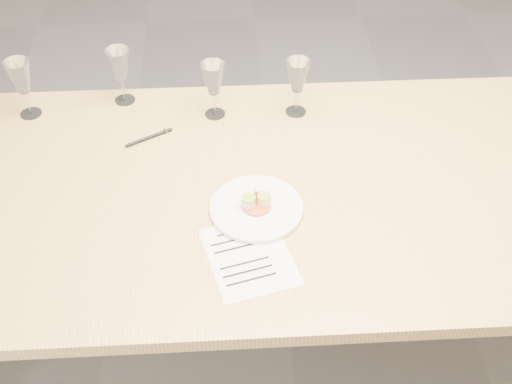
{
  "coord_description": "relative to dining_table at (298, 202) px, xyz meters",
  "views": [
    {
      "loc": [
        -0.2,
        -1.31,
        1.98
      ],
      "look_at": [
        -0.13,
        -0.08,
        0.8
      ],
      "focal_mm": 45.0,
      "sensor_mm": 36.0,
      "label": 1
    }
  ],
  "objects": [
    {
      "name": "wine_glass_3",
      "position": [
        0.02,
        0.34,
        0.2
      ],
      "size": [
        0.08,
        0.08,
        0.19
      ],
      "color": "white",
      "rests_on": "dining_table"
    },
    {
      "name": "ground",
      "position": [
        0.0,
        0.0,
        -0.68
      ],
      "size": [
        7.0,
        7.0,
        0.0
      ],
      "primitive_type": "plane",
      "color": "slate",
      "rests_on": "ground"
    },
    {
      "name": "dining_table",
      "position": [
        0.0,
        0.0,
        0.0
      ],
      "size": [
        2.4,
        1.0,
        0.75
      ],
      "color": "tan",
      "rests_on": "ground"
    },
    {
      "name": "ballpoint_pen",
      "position": [
        -0.44,
        0.23,
        0.07
      ],
      "size": [
        0.14,
        0.08,
        0.01
      ],
      "rotation": [
        0.0,
        0.0,
        0.51
      ],
      "color": "black",
      "rests_on": "dining_table"
    },
    {
      "name": "wine_glass_0",
      "position": [
        -0.82,
        0.38,
        0.2
      ],
      "size": [
        0.08,
        0.08,
        0.19
      ],
      "color": "white",
      "rests_on": "dining_table"
    },
    {
      "name": "wine_glass_2",
      "position": [
        -0.23,
        0.34,
        0.2
      ],
      "size": [
        0.07,
        0.07,
        0.19
      ],
      "color": "white",
      "rests_on": "dining_table"
    },
    {
      "name": "recipe_sheet",
      "position": [
        -0.16,
        -0.26,
        0.07
      ],
      "size": [
        0.26,
        0.3,
        0.0
      ],
      "rotation": [
        0.0,
        0.0,
        0.26
      ],
      "color": "white",
      "rests_on": "dining_table"
    },
    {
      "name": "dinner_plate",
      "position": [
        -0.13,
        -0.1,
        0.08
      ],
      "size": [
        0.25,
        0.25,
        0.07
      ],
      "rotation": [
        0.0,
        0.0,
        -0.08
      ],
      "color": "white",
      "rests_on": "dining_table"
    },
    {
      "name": "wine_glass_1",
      "position": [
        -0.53,
        0.44,
        0.2
      ],
      "size": [
        0.08,
        0.08,
        0.19
      ],
      "color": "white",
      "rests_on": "dining_table"
    }
  ]
}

